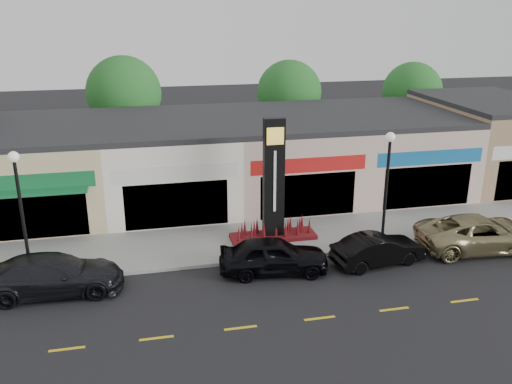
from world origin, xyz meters
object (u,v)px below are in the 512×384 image
lamp_east_near (387,178)px  car_black_sedan (274,256)px  pylon_sign (274,198)px  car_black_conv (378,250)px  lamp_west_near (20,203)px  car_gold_suv (480,233)px  car_dark_sedan (52,275)px

lamp_east_near → car_black_sedan: size_ratio=1.16×
pylon_sign → car_black_conv: size_ratio=1.42×
lamp_east_near → car_black_sedan: bearing=-164.9°
pylon_sign → lamp_west_near: bearing=-171.2°
car_black_sedan → car_gold_suv: bearing=-81.7°
pylon_sign → car_black_conv: 5.49m
lamp_west_near → pylon_sign: pylon_sign is taller
lamp_west_near → car_black_conv: 15.33m
lamp_east_near → car_dark_sedan: (-14.90, -1.39, -2.67)m
lamp_west_near → car_gold_suv: lamp_west_near is taller
lamp_west_near → pylon_sign: size_ratio=0.91×
car_gold_suv → car_black_conv: bearing=98.6°
car_black_conv → car_gold_suv: size_ratio=0.72×
lamp_east_near → car_gold_suv: (4.35, -1.33, -2.65)m
lamp_west_near → car_dark_sedan: (1.10, -1.39, -2.67)m
car_black_conv → lamp_west_near: bearing=74.5°
lamp_east_near → pylon_sign: (-5.00, 1.70, -1.20)m
lamp_west_near → lamp_east_near: bearing=0.0°
lamp_east_near → pylon_sign: pylon_sign is taller
car_dark_sedan → lamp_west_near: bearing=39.7°
car_gold_suv → car_dark_sedan: bearing=94.3°
pylon_sign → car_black_sedan: 3.67m
lamp_west_near → car_black_sedan: (10.21, -1.57, -2.68)m
pylon_sign → car_dark_sedan: 10.47m
lamp_east_near → pylon_sign: bearing=161.3°
car_dark_sedan → car_gold_suv: 19.24m
pylon_sign → car_gold_suv: (9.35, -3.03, -1.45)m
pylon_sign → car_black_conv: bearing=-40.9°
lamp_east_near → car_black_conv: bearing=-120.4°
car_dark_sedan → car_gold_suv: bearing=-88.4°
pylon_sign → car_black_sedan: bearing=-103.6°
lamp_east_near → car_black_sedan: (-5.79, -1.57, -2.68)m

